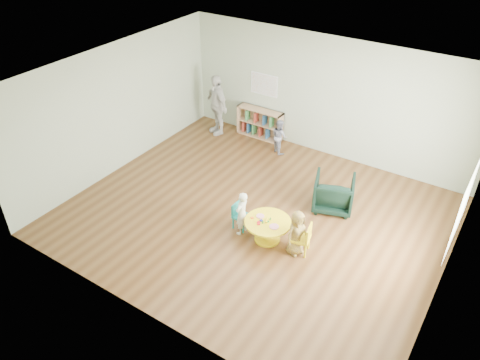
{
  "coord_description": "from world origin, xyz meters",
  "views": [
    {
      "loc": [
        3.74,
        -6.26,
        5.7
      ],
      "look_at": [
        -0.15,
        -0.3,
        0.94
      ],
      "focal_mm": 35.0,
      "sensor_mm": 36.0,
      "label": 1
    }
  ],
  "objects": [
    {
      "name": "child_left",
      "position": [
        0.07,
        -0.58,
        0.44
      ],
      "size": [
        0.22,
        0.33,
        0.89
      ],
      "primitive_type": "imported",
      "rotation": [
        0.0,
        0.0,
        -1.58
      ],
      "color": "silver",
      "rests_on": "ground"
    },
    {
      "name": "activity_table",
      "position": [
        0.57,
        -0.5,
        0.29
      ],
      "size": [
        0.85,
        0.85,
        0.47
      ],
      "rotation": [
        0.0,
        0.0,
        0.02
      ],
      "color": "yellow",
      "rests_on": "ground"
    },
    {
      "name": "alphabet_poster",
      "position": [
        -1.6,
        2.98,
        1.35
      ],
      "size": [
        0.74,
        0.01,
        0.54
      ],
      "color": "white",
      "rests_on": "ground"
    },
    {
      "name": "kid_chair_right",
      "position": [
        1.26,
        -0.44,
        0.32
      ],
      "size": [
        0.38,
        0.38,
        0.59
      ],
      "rotation": [
        0.0,
        0.0,
        1.78
      ],
      "color": "yellow",
      "rests_on": "ground"
    },
    {
      "name": "bookshelf",
      "position": [
        -1.61,
        2.86,
        0.37
      ],
      "size": [
        1.2,
        0.3,
        0.75
      ],
      "color": "tan",
      "rests_on": "ground"
    },
    {
      "name": "toddler",
      "position": [
        -0.82,
        2.42,
        0.42
      ],
      "size": [
        0.52,
        0.48,
        0.84
      ],
      "primitive_type": "imported",
      "rotation": [
        0.0,
        0.0,
        2.6
      ],
      "color": "#1B2444",
      "rests_on": "ground"
    },
    {
      "name": "adult_caretaker",
      "position": [
        -2.63,
        2.44,
        0.77
      ],
      "size": [
        0.98,
        0.75,
        1.55
      ],
      "primitive_type": "imported",
      "rotation": [
        0.0,
        0.0,
        -0.47
      ],
      "color": "silver",
      "rests_on": "ground"
    },
    {
      "name": "kid_chair_left",
      "position": [
        -0.05,
        -0.46,
        0.29
      ],
      "size": [
        0.3,
        0.3,
        0.53
      ],
      "rotation": [
        0.0,
        0.0,
        -1.62
      ],
      "color": "teal",
      "rests_on": "ground"
    },
    {
      "name": "armchair",
      "position": [
        1.17,
        1.06,
        0.35
      ],
      "size": [
        0.97,
        0.98,
        0.71
      ],
      "primitive_type": "imported",
      "rotation": [
        0.0,
        0.0,
        3.47
      ],
      "color": "black",
      "rests_on": "ground"
    },
    {
      "name": "room",
      "position": [
        0.01,
        0.0,
        1.89
      ],
      "size": [
        7.1,
        7.0,
        2.8
      ],
      "color": "#53341A",
      "rests_on": "ground"
    },
    {
      "name": "child_right",
      "position": [
        1.16,
        -0.52,
        0.44
      ],
      "size": [
        0.42,
        0.5,
        0.89
      ],
      "primitive_type": "imported",
      "rotation": [
        0.0,
        0.0,
        1.21
      ],
      "color": "yellow",
      "rests_on": "ground"
    }
  ]
}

